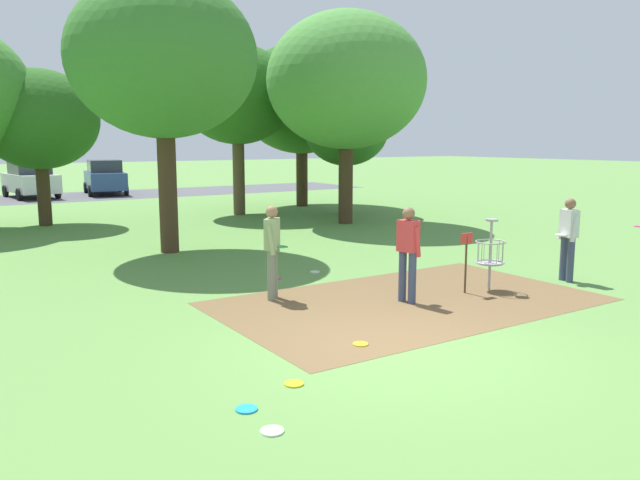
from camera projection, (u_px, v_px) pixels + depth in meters
The scene contains 21 objects.
ground_plane at pixel (393, 347), 8.80m from camera, with size 160.00×160.00×0.00m, color #5B8942.
dirt_tee_pad at pixel (409, 301), 11.28m from camera, with size 6.77×4.09×0.01m, color brown.
disc_golf_basket at pixel (488, 252), 11.97m from camera, with size 0.98×0.58×1.39m.
player_foreground_watching at pixel (568, 235), 12.77m from camera, with size 0.44×0.50×1.71m.
player_throwing at pixel (408, 249), 11.07m from camera, with size 0.43×0.49×1.71m.
player_waiting_right at pixel (272, 247), 11.31m from camera, with size 0.45×0.46×1.71m.
frisbee_near_basket at pixel (361, 344), 8.88m from camera, with size 0.22×0.22×0.02m, color gold.
frisbee_by_tee at pixel (246, 409), 6.73m from camera, with size 0.24×0.24×0.02m, color #1E93DB.
frisbee_far_left at pixel (315, 272), 13.78m from camera, with size 0.21×0.21×0.02m, color white.
frisbee_far_right at pixel (294, 384), 7.43m from camera, with size 0.23×0.23×0.02m, color gold.
frisbee_scattered_a at pixel (272, 431), 6.23m from camera, with size 0.24×0.24×0.02m, color white.
frisbee_scattered_b at pixel (276, 278), 13.12m from camera, with size 0.23×0.23×0.02m, color #E53D99.
tree_near_left at pixel (346, 131), 24.15m from camera, with size 3.23×3.23×4.64m.
tree_mid_left at pixel (163, 58), 15.54m from camera, with size 4.69×4.69×6.89m.
tree_mid_center at pixel (237, 95), 23.86m from camera, with size 4.42×4.42×6.47m.
tree_mid_right at pixel (346, 81), 21.21m from camera, with size 5.42×5.42×7.17m.
tree_far_center at pixel (39, 120), 20.85m from camera, with size 3.90×3.90×5.22m.
tree_far_right at pixel (302, 99), 27.04m from camera, with size 5.53×5.53×7.00m.
parking_lot_strip at pixel (42, 198), 31.49m from camera, with size 36.00×6.00×0.01m, color #4C4C51.
parked_car_center_right at pixel (30, 180), 31.63m from camera, with size 2.32×4.37×1.84m.
parked_car_rightmost at pixel (105, 177), 33.74m from camera, with size 2.42×4.41×1.84m.
Camera 1 is at (-5.48, -6.52, 2.86)m, focal length 35.25 mm.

